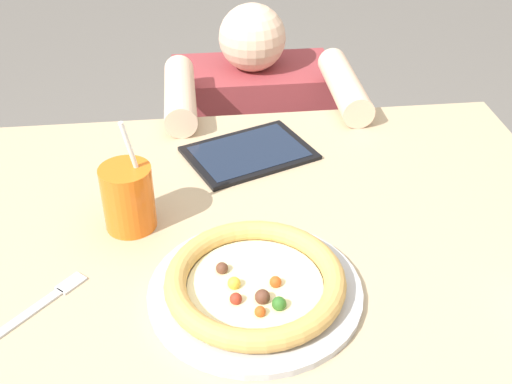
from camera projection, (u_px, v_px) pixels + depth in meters
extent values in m
cube|color=tan|center=(247.00, 249.00, 1.08)|extent=(1.20, 0.88, 0.04)
cylinder|color=#89765B|center=(19.00, 288.00, 1.54)|extent=(0.07, 0.07, 0.71)
cylinder|color=#89765B|center=(435.00, 256.00, 1.64)|extent=(0.07, 0.07, 0.71)
cylinder|color=#B7B7BC|center=(255.00, 292.00, 0.96)|extent=(0.32, 0.32, 0.01)
cylinder|color=beige|center=(255.00, 286.00, 0.95)|extent=(0.20, 0.20, 0.01)
torus|color=tan|center=(255.00, 280.00, 0.95)|extent=(0.27, 0.27, 0.03)
sphere|color=#2D6623|center=(279.00, 304.00, 0.91)|extent=(0.02, 0.02, 0.02)
sphere|color=brown|center=(262.00, 297.00, 0.92)|extent=(0.02, 0.02, 0.02)
sphere|color=gold|center=(234.00, 283.00, 0.94)|extent=(0.02, 0.02, 0.02)
sphere|color=brown|center=(222.00, 268.00, 0.97)|extent=(0.02, 0.02, 0.02)
sphere|color=#BF4C19|center=(275.00, 282.00, 0.95)|extent=(0.02, 0.02, 0.02)
sphere|color=maroon|center=(236.00, 299.00, 0.92)|extent=(0.02, 0.02, 0.02)
sphere|color=#BF4C19|center=(259.00, 312.00, 0.90)|extent=(0.02, 0.02, 0.02)
cylinder|color=orange|center=(128.00, 198.00, 1.07)|extent=(0.09, 0.09, 0.12)
cylinder|color=white|center=(130.00, 149.00, 1.02)|extent=(0.03, 0.02, 0.10)
cube|color=silver|center=(16.00, 322.00, 0.91)|extent=(0.12, 0.13, 0.00)
cube|color=silver|center=(71.00, 283.00, 0.98)|extent=(0.05, 0.05, 0.00)
cube|color=black|center=(249.00, 153.00, 1.29)|extent=(0.29, 0.25, 0.01)
cube|color=#192338|center=(249.00, 151.00, 1.29)|extent=(0.25, 0.21, 0.00)
cylinder|color=#333847|center=(253.00, 223.00, 1.96)|extent=(0.34, 0.34, 0.45)
cube|color=maroon|center=(253.00, 116.00, 1.75)|extent=(0.42, 0.22, 0.29)
sphere|color=beige|center=(252.00, 38.00, 1.62)|extent=(0.17, 0.17, 0.17)
cylinder|color=beige|center=(180.00, 94.00, 1.44)|extent=(0.07, 0.28, 0.07)
cylinder|color=beige|center=(344.00, 86.00, 1.47)|extent=(0.07, 0.28, 0.07)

